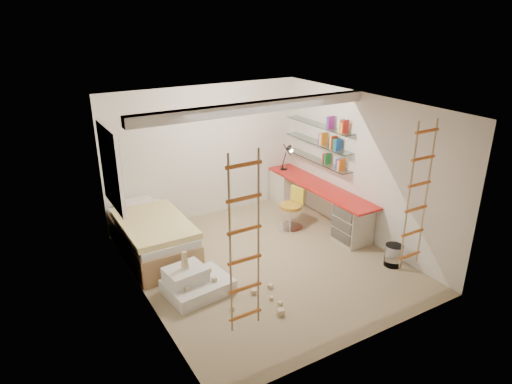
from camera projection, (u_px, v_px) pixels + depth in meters
floor at (265, 262)px, 7.53m from camera, size 4.50×4.50×0.00m
ceiling_beam at (256, 107)px, 6.83m from camera, size 4.00×0.18×0.16m
window_frame at (111, 168)px, 7.23m from camera, size 0.06×1.15×1.35m
window_blind at (113, 167)px, 7.25m from camera, size 0.02×1.00×1.20m
rope_ladder_left at (245, 245)px, 4.93m from camera, size 0.41×0.04×2.13m
rope_ladder_right at (418, 197)px, 6.20m from camera, size 0.41×0.04×2.13m
waste_bin at (393, 255)px, 7.39m from camera, size 0.29×0.29×0.36m
desk at (317, 202)px, 8.88m from camera, size 0.56×2.80×0.75m
shelves at (318, 143)px, 8.76m from camera, size 0.25×1.80×0.71m
bed at (153, 236)px, 7.69m from camera, size 1.02×2.00×0.69m
task_lamp at (289, 153)px, 9.35m from camera, size 0.14×0.36×0.57m
swivel_chair at (291, 214)px, 8.58m from camera, size 0.57×0.57×0.81m
play_platform at (195, 283)px, 6.68m from camera, size 0.99×0.81×0.41m
toy_blocks at (229, 284)px, 6.54m from camera, size 1.28×1.25×0.68m
books at (318, 138)px, 8.72m from camera, size 0.14×0.58×0.92m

